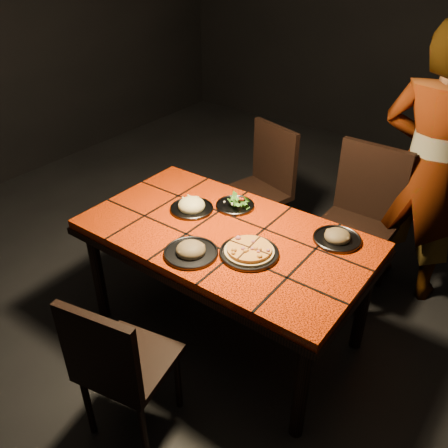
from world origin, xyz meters
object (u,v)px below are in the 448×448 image
Objects in this scene: plate_pizza at (249,252)px; plate_pasta at (192,207)px; chair_near at (117,363)px; diner at (428,169)px; chair_far_right at (361,213)px; dining_table at (226,243)px; chair_far_left at (263,181)px.

plate_pizza is 1.20× the size of plate_pasta.
chair_near is 0.49× the size of diner.
chair_near is 0.86× the size of chair_far_right.
diner is 1.34m from plate_pizza.
plate_pasta reaches higher than dining_table.
plate_pasta is at bearing 167.16° from dining_table.
plate_pasta is (-0.30, 0.07, 0.10)m from dining_table.
chair_far_left is at bearing 93.50° from plate_pasta.
chair_far_left is 0.54× the size of diner.
plate_pasta is at bearing 52.16° from diner.
chair_far_right is at bearing 48.61° from plate_pasta.
dining_table is 5.19× the size of plate_pizza.
diner reaches higher than chair_far_left.
chair_far_right is 1.13m from plate_pasta.
plate_pizza is at bearing -115.71° from chair_near.
chair_far_right is (0.44, 0.91, -0.08)m from dining_table.
diner reaches higher than chair_far_right.
chair_near is 2.81× the size of plate_pizza.
chair_far_left reaches higher than dining_table.
diner is at bearing 45.95° from plate_pasta.
chair_near is 1.87m from chair_far_left.
dining_table is 0.26m from plate_pizza.
diner is 6.97× the size of plate_pasta.
chair_near is 0.90× the size of chair_far_left.
dining_table is 1.01m from chair_far_right.
diner is 5.80× the size of plate_pizza.
diner is at bearing 37.93° from chair_far_right.
dining_table is 1.67× the size of chair_far_left.
chair_far_right is 3.29× the size of plate_pizza.
chair_far_left is 0.91m from plate_pasta.
diner reaches higher than plate_pasta.
chair_far_right reaches higher than plate_pizza.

